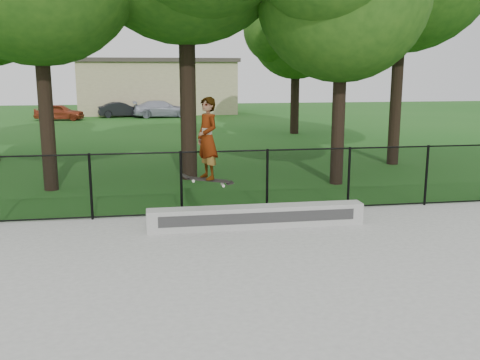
{
  "coord_description": "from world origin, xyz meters",
  "views": [
    {
      "loc": [
        -2.62,
        -6.05,
        3.32
      ],
      "look_at": [
        -0.93,
        4.2,
        1.2
      ],
      "focal_mm": 40.0,
      "sensor_mm": 36.0,
      "label": 1
    }
  ],
  "objects_px": {
    "car_b": "(121,110)",
    "skater_airborne": "(207,140)",
    "car_a": "(59,112)",
    "car_c": "(162,109)",
    "grind_ledge": "(257,217)"
  },
  "relations": [
    {
      "from": "car_b",
      "to": "car_c",
      "type": "xyz_separation_m",
      "value": [
        2.96,
        -0.65,
        0.06
      ]
    },
    {
      "from": "car_a",
      "to": "car_b",
      "type": "xyz_separation_m",
      "value": [
        4.07,
        1.9,
        -0.01
      ]
    },
    {
      "from": "car_c",
      "to": "skater_airborne",
      "type": "relative_size",
      "value": 2.18
    },
    {
      "from": "car_a",
      "to": "car_b",
      "type": "relative_size",
      "value": 1.08
    },
    {
      "from": "car_b",
      "to": "skater_airborne",
      "type": "distance_m",
      "value": 30.03
    },
    {
      "from": "grind_ledge",
      "to": "car_b",
      "type": "distance_m",
      "value": 29.85
    },
    {
      "from": "skater_airborne",
      "to": "car_a",
      "type": "bearing_deg",
      "value": 104.68
    },
    {
      "from": "car_a",
      "to": "car_c",
      "type": "relative_size",
      "value": 0.84
    },
    {
      "from": "car_a",
      "to": "car_b",
      "type": "height_order",
      "value": "car_a"
    },
    {
      "from": "car_a",
      "to": "skater_airborne",
      "type": "distance_m",
      "value": 28.89
    },
    {
      "from": "car_a",
      "to": "car_b",
      "type": "bearing_deg",
      "value": -58.18
    },
    {
      "from": "car_a",
      "to": "car_b",
      "type": "distance_m",
      "value": 4.49
    },
    {
      "from": "car_a",
      "to": "car_c",
      "type": "distance_m",
      "value": 7.14
    },
    {
      "from": "car_a",
      "to": "skater_airborne",
      "type": "bearing_deg",
      "value": -158.52
    },
    {
      "from": "car_b",
      "to": "car_c",
      "type": "distance_m",
      "value": 3.03
    }
  ]
}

